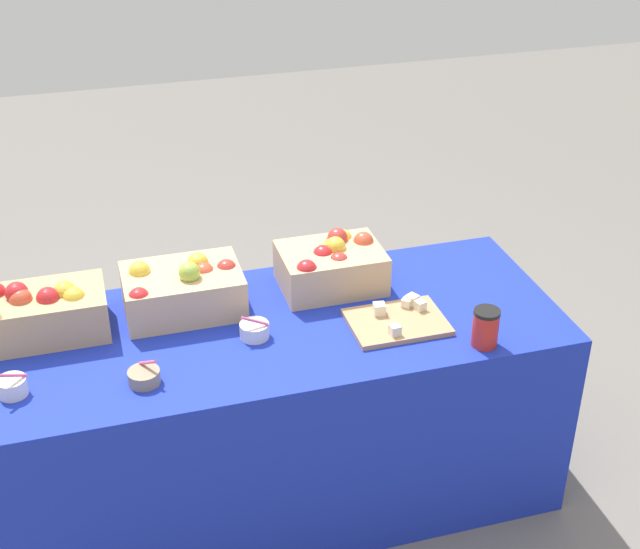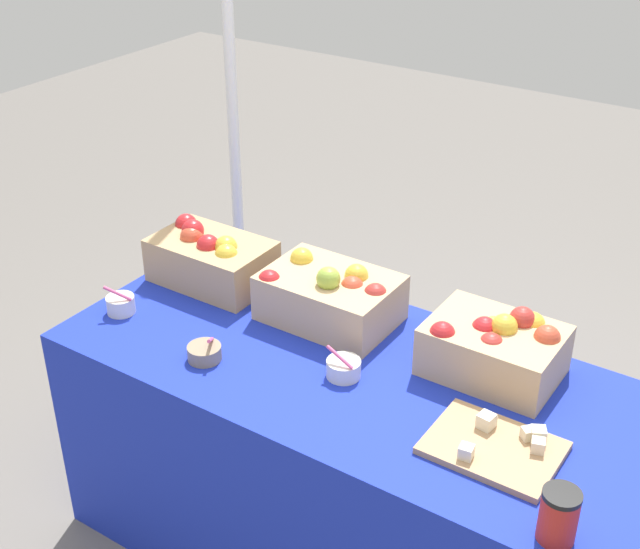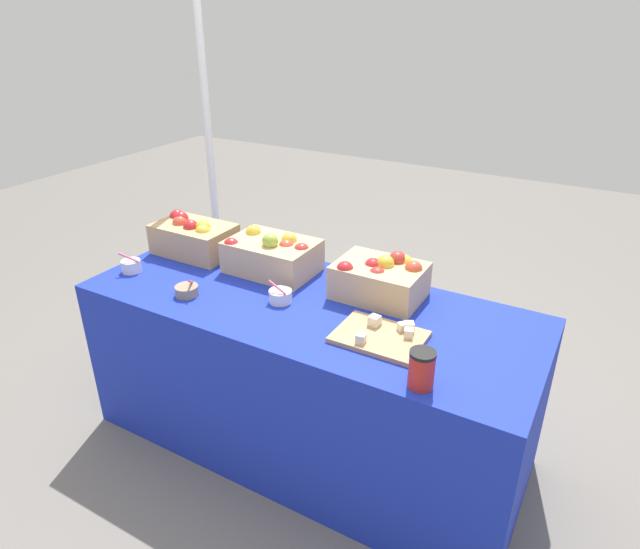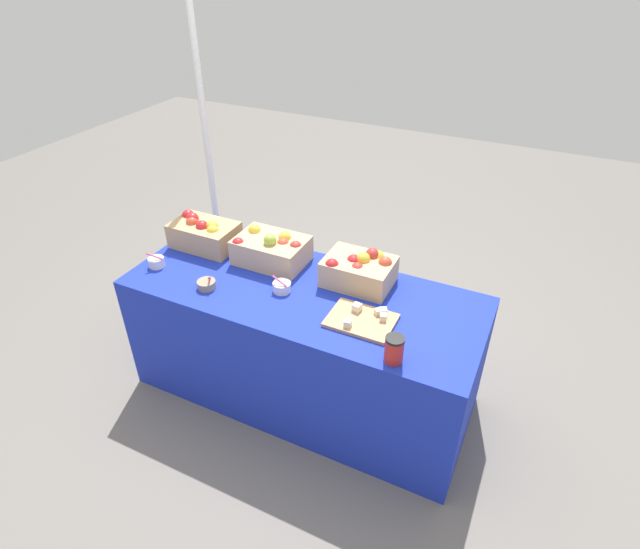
{
  "view_description": "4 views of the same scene",
  "coord_description": "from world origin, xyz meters",
  "px_view_note": "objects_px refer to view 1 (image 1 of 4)",
  "views": [
    {
      "loc": [
        -0.55,
        -2.41,
        2.36
      ],
      "look_at": [
        0.16,
        0.04,
        0.88
      ],
      "focal_mm": 49.84,
      "sensor_mm": 36.0,
      "label": 1
    },
    {
      "loc": [
        0.93,
        -1.71,
        2.15
      ],
      "look_at": [
        -0.18,
        -0.04,
        1.03
      ],
      "focal_mm": 48.64,
      "sensor_mm": 36.0,
      "label": 2
    },
    {
      "loc": [
        1.03,
        -1.7,
        1.83
      ],
      "look_at": [
        0.03,
        0.05,
        0.85
      ],
      "focal_mm": 30.89,
      "sensor_mm": 36.0,
      "label": 3
    },
    {
      "loc": [
        1.04,
        -1.94,
        2.3
      ],
      "look_at": [
        0.07,
        0.08,
        0.81
      ],
      "focal_mm": 28.81,
      "sensor_mm": 36.0,
      "label": 4
    }
  ],
  "objects_px": {
    "apple_crate_left": "(45,311)",
    "sample_bowl_far": "(144,377)",
    "cutting_board_front": "(397,320)",
    "apple_crate_right": "(332,264)",
    "coffee_cup": "(486,328)",
    "apple_crate_middle": "(183,289)",
    "sample_bowl_near": "(12,387)",
    "sample_bowl_mid": "(254,330)"
  },
  "relations": [
    {
      "from": "apple_crate_left",
      "to": "apple_crate_middle",
      "type": "relative_size",
      "value": 0.97
    },
    {
      "from": "sample_bowl_near",
      "to": "sample_bowl_far",
      "type": "relative_size",
      "value": 1.06
    },
    {
      "from": "apple_crate_middle",
      "to": "cutting_board_front",
      "type": "relative_size",
      "value": 1.24
    },
    {
      "from": "apple_crate_left",
      "to": "coffee_cup",
      "type": "height_order",
      "value": "apple_crate_left"
    },
    {
      "from": "apple_crate_middle",
      "to": "coffee_cup",
      "type": "bearing_deg",
      "value": -28.12
    },
    {
      "from": "apple_crate_middle",
      "to": "sample_bowl_near",
      "type": "relative_size",
      "value": 3.82
    },
    {
      "from": "sample_bowl_near",
      "to": "sample_bowl_mid",
      "type": "relative_size",
      "value": 1.06
    },
    {
      "from": "apple_crate_left",
      "to": "sample_bowl_far",
      "type": "distance_m",
      "value": 0.45
    },
    {
      "from": "apple_crate_left",
      "to": "cutting_board_front",
      "type": "bearing_deg",
      "value": -13.24
    },
    {
      "from": "cutting_board_front",
      "to": "coffee_cup",
      "type": "height_order",
      "value": "coffee_cup"
    },
    {
      "from": "apple_crate_right",
      "to": "sample_bowl_mid",
      "type": "distance_m",
      "value": 0.42
    },
    {
      "from": "sample_bowl_far",
      "to": "sample_bowl_mid",
      "type": "bearing_deg",
      "value": 21.82
    },
    {
      "from": "apple_crate_middle",
      "to": "sample_bowl_near",
      "type": "bearing_deg",
      "value": -149.52
    },
    {
      "from": "apple_crate_right",
      "to": "sample_bowl_far",
      "type": "relative_size",
      "value": 3.68
    },
    {
      "from": "apple_crate_middle",
      "to": "cutting_board_front",
      "type": "xyz_separation_m",
      "value": [
        0.67,
        -0.28,
        -0.07
      ]
    },
    {
      "from": "sample_bowl_near",
      "to": "sample_bowl_far",
      "type": "xyz_separation_m",
      "value": [
        0.38,
        -0.05,
        -0.01
      ]
    },
    {
      "from": "apple_crate_left",
      "to": "apple_crate_right",
      "type": "xyz_separation_m",
      "value": [
        0.98,
        0.04,
        0.0
      ]
    },
    {
      "from": "cutting_board_front",
      "to": "sample_bowl_far",
      "type": "distance_m",
      "value": 0.85
    },
    {
      "from": "coffee_cup",
      "to": "sample_bowl_near",
      "type": "bearing_deg",
      "value": 174.15
    },
    {
      "from": "apple_crate_left",
      "to": "apple_crate_middle",
      "type": "distance_m",
      "value": 0.45
    },
    {
      "from": "apple_crate_right",
      "to": "coffee_cup",
      "type": "relative_size",
      "value": 2.77
    },
    {
      "from": "apple_crate_left",
      "to": "sample_bowl_near",
      "type": "relative_size",
      "value": 3.7
    },
    {
      "from": "apple_crate_middle",
      "to": "sample_bowl_mid",
      "type": "height_order",
      "value": "apple_crate_middle"
    },
    {
      "from": "apple_crate_right",
      "to": "sample_bowl_far",
      "type": "distance_m",
      "value": 0.81
    },
    {
      "from": "apple_crate_left",
      "to": "apple_crate_right",
      "type": "relative_size",
      "value": 1.07
    },
    {
      "from": "cutting_board_front",
      "to": "sample_bowl_near",
      "type": "distance_m",
      "value": 1.22
    },
    {
      "from": "sample_bowl_mid",
      "to": "sample_bowl_near",
      "type": "bearing_deg",
      "value": -172.53
    },
    {
      "from": "cutting_board_front",
      "to": "sample_bowl_near",
      "type": "bearing_deg",
      "value": -177.88
    },
    {
      "from": "sample_bowl_mid",
      "to": "coffee_cup",
      "type": "distance_m",
      "value": 0.74
    },
    {
      "from": "sample_bowl_far",
      "to": "sample_bowl_near",
      "type": "bearing_deg",
      "value": 172.45
    },
    {
      "from": "apple_crate_left",
      "to": "coffee_cup",
      "type": "distance_m",
      "value": 1.41
    },
    {
      "from": "apple_crate_left",
      "to": "sample_bowl_mid",
      "type": "bearing_deg",
      "value": -18.03
    },
    {
      "from": "apple_crate_left",
      "to": "apple_crate_right",
      "type": "height_order",
      "value": "apple_crate_left"
    },
    {
      "from": "cutting_board_front",
      "to": "sample_bowl_mid",
      "type": "xyz_separation_m",
      "value": [
        -0.47,
        0.05,
        0.01
      ]
    },
    {
      "from": "sample_bowl_far",
      "to": "coffee_cup",
      "type": "xyz_separation_m",
      "value": [
        1.07,
        -0.1,
        0.04
      ]
    },
    {
      "from": "sample_bowl_near",
      "to": "coffee_cup",
      "type": "bearing_deg",
      "value": -5.85
    },
    {
      "from": "apple_crate_left",
      "to": "apple_crate_middle",
      "type": "xyz_separation_m",
      "value": [
        0.45,
        0.02,
        -0.0
      ]
    },
    {
      "from": "apple_crate_right",
      "to": "sample_bowl_far",
      "type": "xyz_separation_m",
      "value": [
        -0.71,
        -0.4,
        -0.06
      ]
    },
    {
      "from": "apple_crate_left",
      "to": "apple_crate_right",
      "type": "distance_m",
      "value": 0.98
    },
    {
      "from": "apple_crate_right",
      "to": "apple_crate_middle",
      "type": "bearing_deg",
      "value": -178.04
    },
    {
      "from": "apple_crate_right",
      "to": "coffee_cup",
      "type": "bearing_deg",
      "value": -53.76
    },
    {
      "from": "apple_crate_middle",
      "to": "coffee_cup",
      "type": "height_order",
      "value": "apple_crate_middle"
    }
  ]
}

